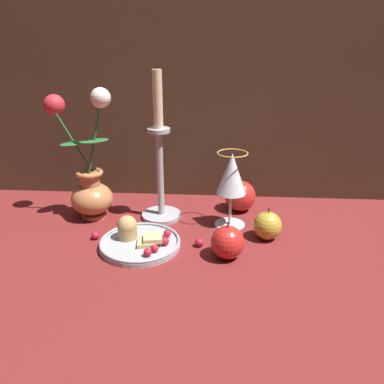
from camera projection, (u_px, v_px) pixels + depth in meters
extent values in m
plane|color=maroon|center=(167.00, 232.00, 0.88)|extent=(2.40, 2.40, 0.00)
cylinder|color=#B77042|center=(94.00, 215.00, 0.96)|extent=(0.06, 0.06, 0.01)
ellipsoid|color=#B77042|center=(92.00, 199.00, 0.94)|extent=(0.10, 0.10, 0.08)
cylinder|color=#B77042|center=(90.00, 181.00, 0.92)|extent=(0.05, 0.05, 0.04)
torus|color=#B77042|center=(89.00, 173.00, 0.92)|extent=(0.07, 0.07, 0.01)
cylinder|color=#23662D|center=(72.00, 140.00, 0.90)|extent=(0.08, 0.02, 0.16)
ellipsoid|color=#23662D|center=(74.00, 143.00, 0.90)|extent=(0.08, 0.08, 0.00)
sphere|color=red|center=(54.00, 105.00, 0.88)|extent=(0.05, 0.05, 0.05)
cylinder|color=#23662D|center=(95.00, 137.00, 0.88)|extent=(0.05, 0.01, 0.18)
ellipsoid|color=#23662D|center=(94.00, 141.00, 0.88)|extent=(0.08, 0.07, 0.00)
sphere|color=silver|center=(101.00, 98.00, 0.84)|extent=(0.05, 0.05, 0.05)
cylinder|color=#A3A3A8|center=(140.00, 244.00, 0.82)|extent=(0.18, 0.18, 0.01)
torus|color=#A3A3A8|center=(140.00, 241.00, 0.82)|extent=(0.18, 0.18, 0.01)
cylinder|color=tan|center=(128.00, 232.00, 0.83)|extent=(0.04, 0.04, 0.03)
sphere|color=tan|center=(127.00, 225.00, 0.82)|extent=(0.04, 0.04, 0.04)
cube|color=#DBBC7A|center=(147.00, 243.00, 0.81)|extent=(0.04, 0.04, 0.01)
cube|color=#DBBC7A|center=(153.00, 238.00, 0.81)|extent=(0.05, 0.05, 0.01)
sphere|color=#AD192D|center=(148.00, 253.00, 0.76)|extent=(0.02, 0.02, 0.02)
sphere|color=#AD192D|center=(155.00, 248.00, 0.78)|extent=(0.02, 0.02, 0.02)
sphere|color=#AD192D|center=(165.00, 241.00, 0.80)|extent=(0.02, 0.02, 0.02)
sphere|color=#AD192D|center=(167.00, 233.00, 0.84)|extent=(0.02, 0.02, 0.02)
cylinder|color=silver|center=(230.00, 224.00, 0.92)|extent=(0.07, 0.07, 0.00)
cylinder|color=silver|center=(230.00, 208.00, 0.90)|extent=(0.01, 0.01, 0.08)
cone|color=silver|center=(232.00, 173.00, 0.87)|extent=(0.07, 0.07, 0.10)
cone|color=maroon|center=(231.00, 179.00, 0.87)|extent=(0.06, 0.06, 0.07)
torus|color=gold|center=(233.00, 153.00, 0.85)|extent=(0.07, 0.07, 0.00)
cylinder|color=#A3A3A8|center=(162.00, 215.00, 0.96)|extent=(0.10, 0.10, 0.01)
cylinder|color=#A3A3A8|center=(160.00, 175.00, 0.91)|extent=(0.02, 0.02, 0.21)
cylinder|color=#A3A3A8|center=(159.00, 130.00, 0.87)|extent=(0.05, 0.05, 0.01)
cylinder|color=beige|center=(158.00, 100.00, 0.85)|extent=(0.02, 0.02, 0.13)
cylinder|color=black|center=(157.00, 67.00, 0.82)|extent=(0.00, 0.00, 0.01)
sphere|color=#B2932D|center=(267.00, 226.00, 0.84)|extent=(0.06, 0.06, 0.06)
cylinder|color=#4C3319|center=(269.00, 210.00, 0.83)|extent=(0.00, 0.00, 0.01)
sphere|color=red|center=(240.00, 196.00, 0.98)|extent=(0.08, 0.08, 0.08)
cylinder|color=#4C3319|center=(241.00, 179.00, 0.97)|extent=(0.00, 0.00, 0.01)
sphere|color=red|center=(227.00, 242.00, 0.77)|extent=(0.07, 0.07, 0.07)
cylinder|color=#4C3319|center=(228.00, 224.00, 0.75)|extent=(0.00, 0.00, 0.01)
sphere|color=#AD192D|center=(95.00, 236.00, 0.85)|extent=(0.02, 0.02, 0.02)
sphere|color=#AD192D|center=(269.00, 224.00, 0.90)|extent=(0.02, 0.02, 0.02)
sphere|color=#AD192D|center=(199.00, 243.00, 0.82)|extent=(0.02, 0.02, 0.02)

